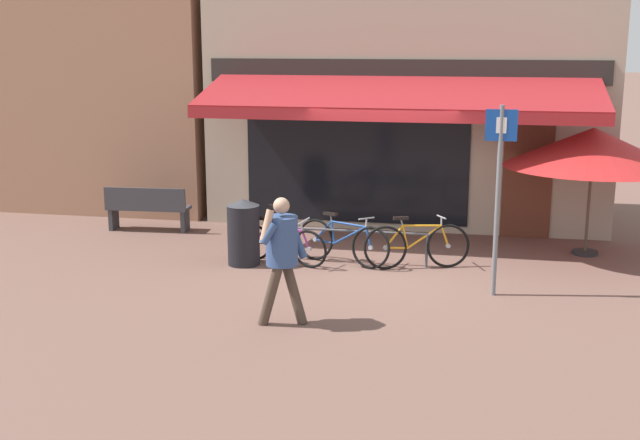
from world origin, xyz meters
TOP-DOWN VIEW (x-y plane):
  - ground_plane at (0.00, 0.00)m, footprint 160.00×160.00m
  - shop_front at (0.12, 4.00)m, footprint 7.82×4.91m
  - neighbour_building at (-6.92, 4.53)m, footprint 5.86×4.00m
  - bike_rack_rail at (-0.48, 0.11)m, footprint 2.69×0.04m
  - bicycle_purple at (-1.55, -0.19)m, footprint 1.66×0.70m
  - bicycle_blue at (-0.57, 0.05)m, footprint 1.69×0.72m
  - bicycle_orange at (0.66, 0.03)m, footprint 1.70×0.76m
  - pedestrian_adult at (-0.83, -2.94)m, footprint 0.65×0.62m
  - litter_bin at (-2.15, -0.32)m, footprint 0.54×0.54m
  - parking_sign at (1.88, -1.15)m, footprint 0.44×0.07m
  - cafe_parasol at (3.45, 1.47)m, footprint 2.96×2.96m
  - park_bench at (-4.65, 1.56)m, footprint 1.63×0.54m

SIDE VIEW (x-z plane):
  - ground_plane at x=0.00m, z-range 0.00..0.00m
  - bicycle_purple at x=-1.55m, z-range -0.05..0.75m
  - bicycle_blue at x=-0.57m, z-range -0.06..0.80m
  - bicycle_orange at x=0.66m, z-range -0.05..0.82m
  - bike_rack_rail at x=-0.48m, z-range 0.17..0.74m
  - park_bench at x=-4.65m, z-range 0.03..0.90m
  - litter_bin at x=-2.15m, z-range 0.00..1.10m
  - pedestrian_adult at x=-0.83m, z-range 0.18..1.88m
  - parking_sign at x=1.88m, z-range 0.29..3.04m
  - cafe_parasol at x=3.45m, z-range 0.76..2.95m
  - shop_front at x=0.12m, z-range 0.00..4.85m
  - neighbour_building at x=-6.92m, z-range 0.00..5.26m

